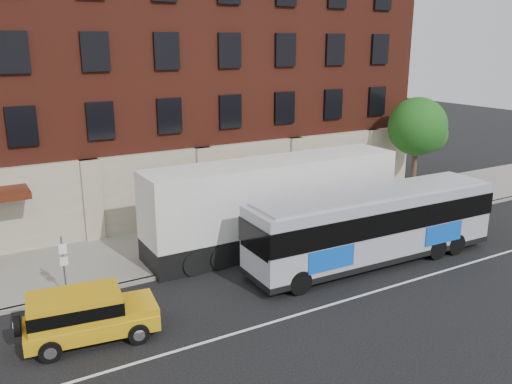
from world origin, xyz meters
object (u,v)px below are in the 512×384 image
shipping_container (275,204)px  street_tree (418,129)px  city_bus (374,223)px  sign_pole (64,263)px  yellow_suv (84,314)px

shipping_container → street_tree: bearing=12.5°
street_tree → shipping_container: street_tree is taller
street_tree → city_bus: bearing=-144.8°
sign_pole → street_tree: bearing=8.6°
street_tree → yellow_suv: bearing=-162.7°
sign_pole → city_bus: bearing=-14.6°
sign_pole → city_bus: city_bus is taller
city_bus → street_tree: bearing=35.2°
sign_pole → shipping_container: shipping_container is taller
street_tree → shipping_container: (-12.13, -2.68, -2.30)m
street_tree → city_bus: street_tree is taller
sign_pole → street_tree: street_tree is taller
sign_pole → street_tree: 22.49m
yellow_suv → shipping_container: 10.90m
street_tree → shipping_container: bearing=-167.5°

